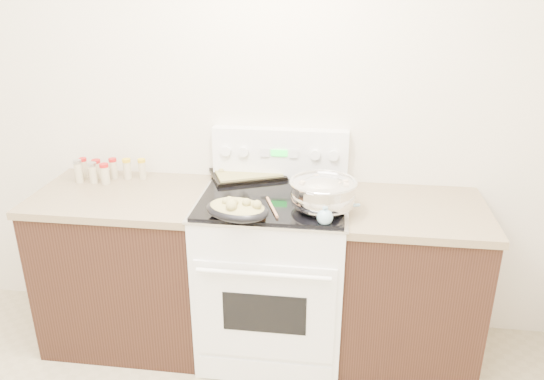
# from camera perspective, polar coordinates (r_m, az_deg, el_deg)

# --- Properties ---
(room_shell) EXTENTS (4.10, 3.60, 2.75)m
(room_shell) POSITION_cam_1_polar(r_m,az_deg,el_deg) (1.33, -23.57, 6.63)
(room_shell) COLOR silver
(room_shell) RESTS_ON ground
(counter_left) EXTENTS (0.93, 0.67, 0.92)m
(counter_left) POSITION_cam_1_polar(r_m,az_deg,el_deg) (3.18, -14.97, -7.84)
(counter_left) COLOR black
(counter_left) RESTS_ON ground
(counter_right) EXTENTS (0.73, 0.67, 0.92)m
(counter_right) POSITION_cam_1_polar(r_m,az_deg,el_deg) (2.99, 14.36, -9.84)
(counter_right) COLOR black
(counter_right) RESTS_ON ground
(kitchen_range) EXTENTS (0.78, 0.73, 1.22)m
(kitchen_range) POSITION_cam_1_polar(r_m,az_deg,el_deg) (2.97, 0.14, -8.76)
(kitchen_range) COLOR white
(kitchen_range) RESTS_ON ground
(mixing_bowl) EXTENTS (0.33, 0.33, 0.19)m
(mixing_bowl) POSITION_cam_1_polar(r_m,az_deg,el_deg) (2.59, 5.49, -0.50)
(mixing_bowl) COLOR silver
(mixing_bowl) RESTS_ON kitchen_range
(roasting_pan) EXTENTS (0.37, 0.31, 0.11)m
(roasting_pan) POSITION_cam_1_polar(r_m,az_deg,el_deg) (2.50, -3.79, -2.02)
(roasting_pan) COLOR black
(roasting_pan) RESTS_ON kitchen_range
(baking_sheet) EXTENTS (0.48, 0.41, 0.06)m
(baking_sheet) POSITION_cam_1_polar(r_m,az_deg,el_deg) (3.04, -2.71, 1.87)
(baking_sheet) COLOR black
(baking_sheet) RESTS_ON kitchen_range
(wooden_spoon) EXTENTS (0.10, 0.24, 0.04)m
(wooden_spoon) POSITION_cam_1_polar(r_m,az_deg,el_deg) (2.55, -0.72, -2.37)
(wooden_spoon) COLOR tan
(wooden_spoon) RESTS_ON kitchen_range
(blue_ladle) EXTENTS (0.21, 0.21, 0.10)m
(blue_ladle) POSITION_cam_1_polar(r_m,az_deg,el_deg) (2.48, 5.95, -2.77)
(blue_ladle) COLOR #86B2C7
(blue_ladle) RESTS_ON kitchen_range
(spice_jars) EXTENTS (0.39, 0.15, 0.13)m
(spice_jars) POSITION_cam_1_polar(r_m,az_deg,el_deg) (3.17, -17.53, 2.07)
(spice_jars) COLOR #BFB28C
(spice_jars) RESTS_ON counter_left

